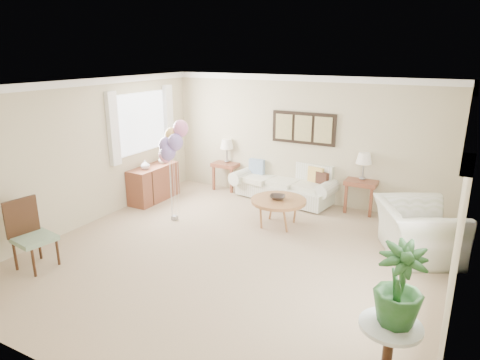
{
  "coord_description": "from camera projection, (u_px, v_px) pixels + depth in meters",
  "views": [
    {
      "loc": [
        2.95,
        -5.25,
        3.06
      ],
      "look_at": [
        -0.2,
        0.6,
        1.05
      ],
      "focal_mm": 32.0,
      "sensor_mm": 36.0,
      "label": 1
    }
  ],
  "objects": [
    {
      "name": "coffee_table",
      "position": [
        279.0,
        201.0,
        7.68
      ],
      "size": [
        1.0,
        1.0,
        0.51
      ],
      "color": "#A96740",
      "rests_on": "ground"
    },
    {
      "name": "room_shell",
      "position": [
        229.0,
        152.0,
        6.3
      ],
      "size": [
        6.04,
        6.04,
        2.6
      ],
      "color": "#B8AD8D",
      "rests_on": "ground"
    },
    {
      "name": "decor_bowl",
      "position": [
        277.0,
        197.0,
        7.67
      ],
      "size": [
        0.35,
        0.35,
        0.07
      ],
      "primitive_type": "imported",
      "rotation": [
        0.0,
        0.0,
        0.3
      ],
      "color": "#2D231E",
      "rests_on": "coffee_table"
    },
    {
      "name": "credenza",
      "position": [
        154.0,
        183.0,
        9.05
      ],
      "size": [
        0.46,
        1.2,
        0.74
      ],
      "color": "brown",
      "rests_on": "ground"
    },
    {
      "name": "armchair",
      "position": [
        417.0,
        230.0,
        6.58
      ],
      "size": [
        1.55,
        1.62,
        0.82
      ],
      "primitive_type": "imported",
      "rotation": [
        0.0,
        0.0,
        2.03
      ],
      "color": "silver",
      "rests_on": "ground"
    },
    {
      "name": "potted_plant",
      "position": [
        399.0,
        285.0,
        3.86
      ],
      "size": [
        0.55,
        0.55,
        0.8
      ],
      "primitive_type": "imported",
      "rotation": [
        0.0,
        0.0,
        0.27
      ],
      "color": "#1D551D",
      "rests_on": "side_table"
    },
    {
      "name": "end_table_right",
      "position": [
        362.0,
        185.0,
        8.35
      ],
      "size": [
        0.6,
        0.55,
        0.66
      ],
      "color": "brown",
      "rests_on": "ground"
    },
    {
      "name": "wall_art_triptych",
      "position": [
        303.0,
        128.0,
        8.69
      ],
      "size": [
        1.35,
        0.06,
        0.65
      ],
      "color": "black",
      "rests_on": "ground"
    },
    {
      "name": "vase_sage",
      "position": [
        162.0,
        159.0,
        9.16
      ],
      "size": [
        0.2,
        0.2,
        0.18
      ],
      "primitive_type": "imported",
      "rotation": [
        0.0,
        0.0,
        -0.23
      ],
      "color": "silver",
      "rests_on": "credenza"
    },
    {
      "name": "end_table_left",
      "position": [
        227.0,
        167.0,
        9.74
      ],
      "size": [
        0.58,
        0.53,
        0.63
      ],
      "color": "brown",
      "rests_on": "ground"
    },
    {
      "name": "vase_white",
      "position": [
        145.0,
        165.0,
        8.7
      ],
      "size": [
        0.24,
        0.24,
        0.19
      ],
      "primitive_type": "imported",
      "rotation": [
        0.0,
        0.0,
        0.38
      ],
      "color": "silver",
      "rests_on": "credenza"
    },
    {
      "name": "accent_chair",
      "position": [
        30.0,
        233.0,
        6.19
      ],
      "size": [
        0.58,
        0.58,
        1.03
      ],
      "color": "gray",
      "rests_on": "ground"
    },
    {
      "name": "lamp_left",
      "position": [
        227.0,
        145.0,
        9.6
      ],
      "size": [
        0.3,
        0.3,
        0.53
      ],
      "color": "gray",
      "rests_on": "end_table_left"
    },
    {
      "name": "ground_plane",
      "position": [
        233.0,
        256.0,
        6.65
      ],
      "size": [
        6.0,
        6.0,
        0.0
      ],
      "primitive_type": "plane",
      "color": "tan"
    },
    {
      "name": "side_table",
      "position": [
        389.0,
        338.0,
        4.01
      ],
      "size": [
        0.58,
        0.58,
        0.63
      ],
      "color": "silver",
      "rests_on": "ground"
    },
    {
      "name": "lamp_right",
      "position": [
        364.0,
        159.0,
        8.2
      ],
      "size": [
        0.3,
        0.3,
        0.54
      ],
      "color": "gray",
      "rests_on": "end_table_right"
    },
    {
      "name": "sofa",
      "position": [
        286.0,
        185.0,
        9.12
      ],
      "size": [
        2.34,
        1.12,
        0.82
      ],
      "color": "silver",
      "rests_on": "ground"
    },
    {
      "name": "balloon_cluster",
      "position": [
        171.0,
        144.0,
        7.63
      ],
      "size": [
        0.53,
        0.47,
        1.89
      ],
      "color": "gray",
      "rests_on": "ground"
    }
  ]
}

